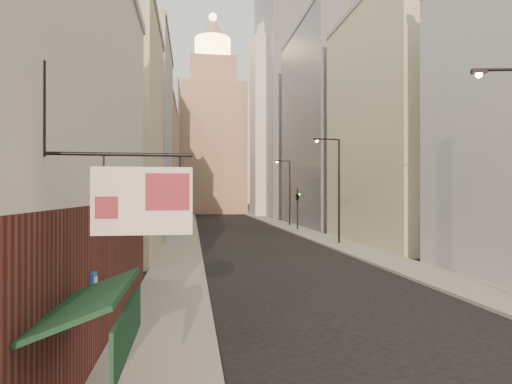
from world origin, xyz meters
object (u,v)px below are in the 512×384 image
at_px(streetlamp_far, 288,189).
at_px(traffic_light_left, 186,200).
at_px(streetlamp_mid, 336,184).
at_px(traffic_light_right, 297,197).
at_px(clock_tower, 213,134).
at_px(white_tower, 273,121).

height_order(streetlamp_far, traffic_light_left, streetlamp_far).
height_order(streetlamp_mid, traffic_light_right, streetlamp_mid).
bearing_deg(clock_tower, traffic_light_right, -81.23).
relative_size(clock_tower, traffic_light_left, 8.98).
xyz_separation_m(clock_tower, white_tower, (11.00, -14.00, 0.97)).
bearing_deg(white_tower, streetlamp_mid, -94.43).
xyz_separation_m(streetlamp_mid, traffic_light_right, (0.10, 13.73, -1.19)).
distance_m(clock_tower, streetlamp_far, 44.12).
xyz_separation_m(white_tower, streetlamp_far, (-3.19, -27.52, -13.69)).
distance_m(streetlamp_far, traffic_light_right, 6.59).
bearing_deg(streetlamp_mid, white_tower, 82.14).
bearing_deg(streetlamp_far, white_tower, 67.37).
bearing_deg(traffic_light_right, white_tower, -113.93).
xyz_separation_m(clock_tower, traffic_light_left, (-5.27, -47.61, -14.10)).
bearing_deg(streetlamp_far, traffic_light_right, -109.58).
height_order(white_tower, traffic_light_right, white_tower).
height_order(clock_tower, streetlamp_mid, clock_tower).
xyz_separation_m(traffic_light_left, traffic_light_right, (12.68, -0.40, 0.35)).
relative_size(white_tower, traffic_light_left, 8.30).
height_order(white_tower, streetlamp_mid, white_tower).
relative_size(white_tower, streetlamp_far, 4.83).
height_order(clock_tower, traffic_light_left, clock_tower).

